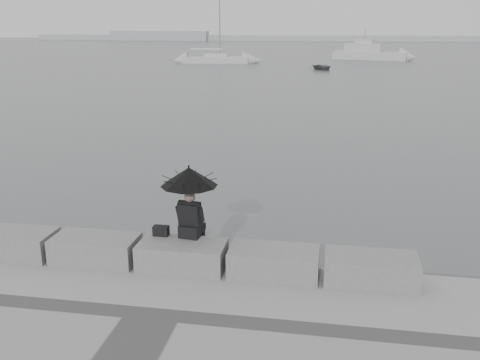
% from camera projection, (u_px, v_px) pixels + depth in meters
% --- Properties ---
extents(ground, '(360.00, 360.00, 0.00)m').
position_uv_depth(ground, '(190.00, 281.00, 10.50)').
color(ground, '#4F5255').
rests_on(ground, ground).
extents(stone_block_far_left, '(1.60, 0.80, 0.50)m').
position_uv_depth(stone_block_far_left, '(14.00, 243.00, 10.42)').
color(stone_block_far_left, slate).
rests_on(stone_block_far_left, promenade).
extents(stone_block_left, '(1.60, 0.80, 0.50)m').
position_uv_depth(stone_block_left, '(96.00, 249.00, 10.14)').
color(stone_block_left, slate).
rests_on(stone_block_left, promenade).
extents(stone_block_centre, '(1.60, 0.80, 0.50)m').
position_uv_depth(stone_block_centre, '(182.00, 256.00, 9.86)').
color(stone_block_centre, slate).
rests_on(stone_block_centre, promenade).
extents(stone_block_right, '(1.60, 0.80, 0.50)m').
position_uv_depth(stone_block_right, '(274.00, 262.00, 9.59)').
color(stone_block_right, slate).
rests_on(stone_block_right, promenade).
extents(stone_block_far_right, '(1.60, 0.80, 0.50)m').
position_uv_depth(stone_block_far_right, '(371.00, 269.00, 9.31)').
color(stone_block_far_right, slate).
rests_on(stone_block_far_right, promenade).
extents(seated_person, '(1.06, 1.06, 1.39)m').
position_uv_depth(seated_person, '(189.00, 187.00, 9.82)').
color(seated_person, black).
rests_on(seated_person, stone_block_centre).
extents(bag, '(0.29, 0.17, 0.19)m').
position_uv_depth(bag, '(161.00, 231.00, 10.12)').
color(bag, black).
rests_on(bag, stone_block_centre).
extents(distant_landmass, '(180.00, 8.00, 2.80)m').
position_uv_depth(distant_landmass, '(298.00, 38.00, 157.72)').
color(distant_landmass, '#A5A8AB').
rests_on(distant_landmass, ground).
extents(sailboat_left, '(8.46, 3.39, 12.90)m').
position_uv_depth(sailboat_left, '(216.00, 59.00, 68.67)').
color(sailboat_left, silver).
rests_on(sailboat_left, ground).
extents(motor_cruiser, '(10.66, 6.12, 4.50)m').
position_uv_depth(motor_cruiser, '(371.00, 53.00, 75.09)').
color(motor_cruiser, silver).
rests_on(motor_cruiser, ground).
extents(dinghy, '(3.70, 2.93, 0.58)m').
position_uv_depth(dinghy, '(322.00, 67.00, 59.00)').
color(dinghy, slate).
rests_on(dinghy, ground).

